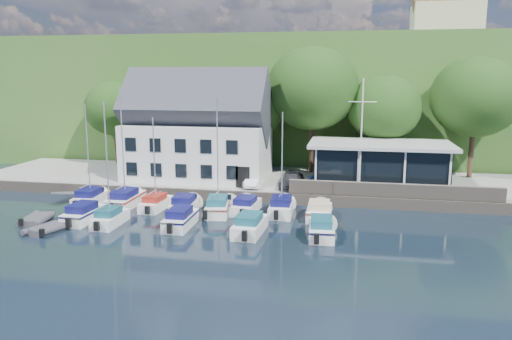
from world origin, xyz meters
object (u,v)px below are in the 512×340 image
object	(u,v)px
boat_r1_3	(185,203)
boat_r1_6	(282,159)
club_pavilion	(380,164)
car_dgrey	(292,181)
boat_r2_2	(181,217)
boat_r1_7	(319,209)
dinghy_0	(36,218)
boat_r1_4	(218,160)
boat_r2_0	(84,212)
flagpole	(361,136)
boat_r1_5	(246,204)
boat_r2_3	(250,223)
boat_r1_0	(88,153)
boat_r1_2	(154,162)
car_silver	(251,179)
car_blue	(318,182)
harbor_building	(198,135)
boat_r2_1	(107,170)
boat_r1_1	(123,154)
dinghy_1	(47,228)
car_white	(254,180)
boat_r2_4	(321,226)

from	to	relation	value
boat_r1_3	boat_r1_6	xyz separation A→B (m)	(8.12, 0.86, 3.89)
club_pavilion	car_dgrey	xyz separation A→B (m)	(-8.00, -2.56, -1.40)
club_pavilion	boat_r2_2	world-z (taller)	club_pavilion
boat_r1_7	dinghy_0	xyz separation A→B (m)	(-21.62, -5.51, -0.34)
boat_r1_4	boat_r2_0	bearing A→B (deg)	-166.17
flagpole	boat_r1_5	size ratio (longest dim) A/B	1.80
boat_r2_3	dinghy_0	xyz separation A→B (m)	(-16.90, -0.63, -0.38)
boat_r1_0	boat_r1_2	world-z (taller)	boat_r1_0
boat_r1_7	dinghy_0	distance (m)	22.31
car_silver	boat_r1_6	bearing A→B (deg)	-62.02
boat_r1_2	boat_r1_7	bearing A→B (deg)	3.14
car_blue	boat_r1_6	xyz separation A→B (m)	(-2.58, -5.92, 3.04)
boat_r1_0	boat_r2_2	world-z (taller)	boat_r1_0
car_dgrey	boat_r1_2	bearing A→B (deg)	-145.91
car_silver	boat_r1_5	xyz separation A→B (m)	(0.72, -5.69, -0.93)
harbor_building	boat_r2_1	bearing A→B (deg)	-100.91
flagpole	boat_r1_5	xyz separation A→B (m)	(-9.37, -4.81, -5.36)
car_dgrey	boat_r2_2	size ratio (longest dim) A/B	0.75
car_silver	boat_r2_2	xyz separation A→B (m)	(-3.29, -10.64, -0.85)
car_blue	boat_r2_1	size ratio (longest dim) A/B	0.40
boat_r1_6	boat_r2_1	world-z (taller)	boat_r1_6
boat_r1_1	flagpole	bearing A→B (deg)	12.94
club_pavilion	boat_r1_7	size ratio (longest dim) A/B	2.36
boat_r2_3	boat_r1_4	bearing A→B (deg)	130.68
boat_r1_7	dinghy_1	bearing A→B (deg)	-159.94
boat_r1_4	dinghy_1	world-z (taller)	boat_r1_4
boat_r1_1	boat_r1_4	bearing A→B (deg)	-5.51
flagpole	dinghy_0	size ratio (longest dim) A/B	3.13
car_silver	boat_r1_0	size ratio (longest dim) A/B	0.39
car_dgrey	boat_r1_4	xyz separation A→B (m)	(-5.40, -6.39, 2.91)
boat_r1_1	boat_r1_5	xyz separation A→B (m)	(10.81, 0.10, -4.01)
car_silver	car_blue	world-z (taller)	car_silver
boat_r1_6	boat_r1_7	xyz separation A→B (m)	(3.15, -0.60, -3.92)
boat_r2_1	boat_r1_6	bearing A→B (deg)	23.25
boat_r1_1	dinghy_1	bearing A→B (deg)	-107.49
boat_r1_0	dinghy_1	bearing A→B (deg)	-88.01
boat_r2_3	boat_r1_5	bearing A→B (deg)	107.62
car_blue	car_dgrey	bearing A→B (deg)	-175.68
boat_r1_7	boat_r2_2	bearing A→B (deg)	-157.90
flagpole	boat_r2_2	xyz separation A→B (m)	(-13.38, -9.76, -5.28)
car_white	dinghy_1	world-z (taller)	car_white
club_pavilion	car_dgrey	world-z (taller)	club_pavilion
boat_r2_1	dinghy_0	size ratio (longest dim) A/B	2.69
boat_r1_2	boat_r2_3	world-z (taller)	boat_r1_2
car_white	boat_r1_0	distance (m)	15.07
car_white	boat_r1_0	xyz separation A→B (m)	(-13.60, -5.73, 3.08)
club_pavilion	boat_r1_2	bearing A→B (deg)	-155.47
boat_r2_4	boat_r1_1	bearing A→B (deg)	159.11
car_blue	boat_r1_1	world-z (taller)	boat_r1_1
boat_r1_3	boat_r1_1	bearing A→B (deg)	167.73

